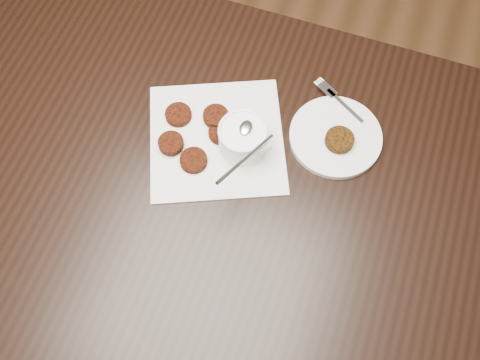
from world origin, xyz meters
name	(u,v)px	position (x,y,z in m)	size (l,w,h in m)	color
floor	(191,286)	(0.00, 0.00, 0.00)	(4.00, 4.00, 0.00)	brown
table	(192,240)	(0.02, 0.04, 0.38)	(1.51, 0.97, 0.75)	black
napkin	(217,139)	(0.06, 0.16, 0.75)	(0.28, 0.28, 0.00)	white
sauce_ramekin	(243,130)	(0.12, 0.16, 0.82)	(0.13, 0.13, 0.14)	white
patty_cluster	(198,130)	(0.02, 0.16, 0.76)	(0.20, 0.20, 0.02)	#571D0B
plate_with_patty	(336,135)	(0.29, 0.25, 0.76)	(0.19, 0.19, 0.03)	white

